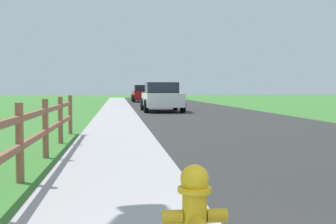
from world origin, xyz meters
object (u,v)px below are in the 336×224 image
parked_suv_white (162,97)px  parked_car_red (143,93)px  parked_car_blue (159,96)px  fire_hydrant (195,216)px  parked_car_silver (143,92)px

parked_suv_white → parked_car_red: size_ratio=0.98×
parked_car_blue → parked_car_red: bearing=95.0°
parked_suv_white → parked_car_red: parked_suv_white is taller
fire_hydrant → parked_car_red: size_ratio=0.16×
parked_suv_white → fire_hydrant: bearing=-95.2°
parked_suv_white → parked_car_silver: (0.46, 24.89, 0.04)m
parked_car_blue → parked_car_silver: size_ratio=1.02×
fire_hydrant → parked_car_silver: (2.38, 46.02, 0.45)m
parked_suv_white → parked_car_blue: parked_suv_white is taller
fire_hydrant → parked_car_blue: (2.67, 30.37, 0.34)m
fire_hydrant → parked_car_red: (1.94, 38.68, 0.42)m
parked_suv_white → parked_car_red: 17.55m
fire_hydrant → parked_car_silver: parked_car_silver is taller
parked_car_red → parked_car_silver: 7.35m
fire_hydrant → parked_car_red: parked_car_red is taller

